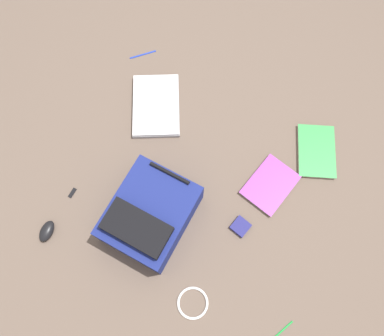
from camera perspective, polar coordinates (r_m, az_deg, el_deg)
The scene contains 11 objects.
ground_plane at distance 1.92m, azimuth 1.25°, elevation -0.87°, with size 4.12×4.12×0.00m, color brown.
backpack at distance 1.78m, azimuth -6.27°, elevation -6.89°, with size 0.37×0.44×0.22m.
laptop at distance 2.06m, azimuth -5.30°, elevation 9.12°, with size 0.37×0.42×0.03m.
book_red at distance 1.93m, azimuth 11.39°, elevation -2.46°, with size 0.25×0.30×0.02m.
book_comic at distance 2.05m, azimuth 17.78°, elevation 2.35°, with size 0.27×0.32×0.02m.
computer_mouse at distance 1.95m, azimuth -20.54°, elevation -8.68°, with size 0.06×0.10×0.04m, color black.
cable_coil at distance 1.82m, azimuth 0.11°, elevation -19.21°, with size 0.14×0.14×0.01m, color silver.
pen_black at distance 2.25m, azimuth -7.23°, elevation 16.24°, with size 0.01×0.01×0.15m, color #1933B2.
pen_blue at distance 1.87m, azimuth 12.81°, elevation -22.50°, with size 0.01×0.01×0.15m, color #198C33.
earbud_pouch at distance 1.86m, azimuth 7.14°, elevation -8.52°, with size 0.08×0.08×0.02m, color navy.
usb_stick at distance 1.98m, azimuth -17.17°, elevation -3.50°, with size 0.02×0.05×0.01m, color black.
Camera 1 is at (0.20, -0.56, 1.83)m, focal length 36.34 mm.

